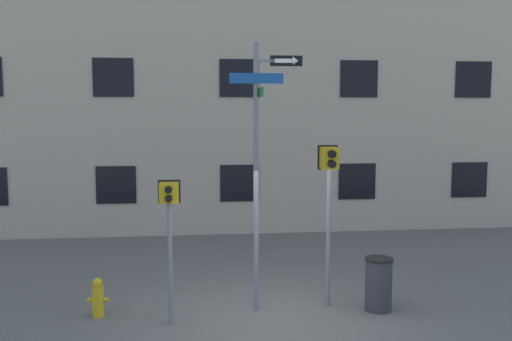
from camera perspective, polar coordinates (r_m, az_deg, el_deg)
The scene contains 7 objects.
ground_plane at distance 9.99m, azimuth 1.70°, elevation -14.73°, with size 60.00×60.00×0.00m, color #595651.
building_facade at distance 16.50m, azimuth -1.81°, elevation 14.27°, with size 24.00×0.63×11.78m.
street_sign_pole at distance 9.86m, azimuth 0.35°, elevation 1.57°, with size 1.26×0.96×4.69m.
pedestrian_signal_left at distance 9.43m, azimuth -8.67°, elevation -4.27°, with size 0.37×0.40×2.40m.
pedestrian_signal_right at distance 10.22m, azimuth 7.32°, elevation -1.16°, with size 0.36×0.40×2.92m.
fire_hydrant at distance 10.40m, azimuth -15.53°, elevation -12.18°, with size 0.36×0.20×0.68m.
trash_bin at distance 10.52m, azimuth 12.15°, elevation -11.04°, with size 0.50×0.50×0.95m.
Camera 1 is at (-1.34, -9.24, 3.57)m, focal length 40.00 mm.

